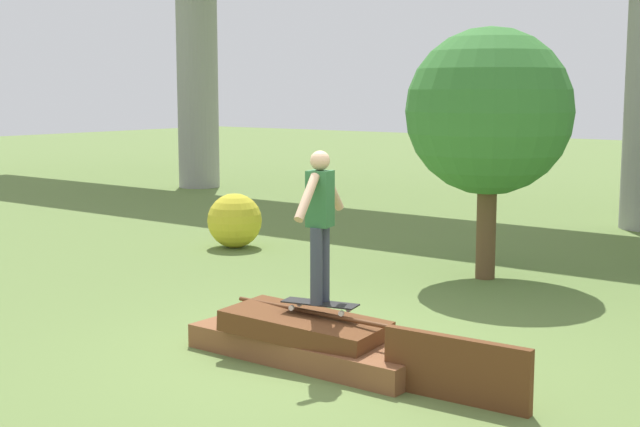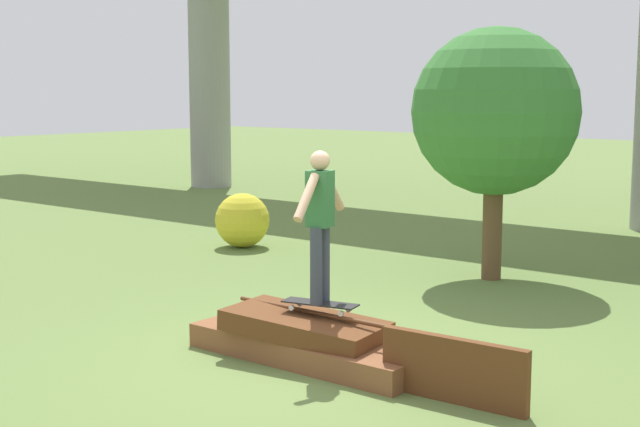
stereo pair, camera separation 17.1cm
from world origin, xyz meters
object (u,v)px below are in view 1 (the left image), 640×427
Objects in this scene: tree_behind_right at (489,112)px; bush_yellow_flowering at (235,221)px; skateboard at (320,304)px; skater at (320,217)px.

tree_behind_right is 3.81× the size of bush_yellow_flowering.
skater reaches higher than skateboard.
tree_behind_right is at bearing 96.09° from skateboard.
tree_behind_right reaches higher than skateboard.
tree_behind_right is at bearing 96.09° from skater.
bush_yellow_flowering is (-4.97, 4.12, -0.10)m from skateboard.
skater is at bearing -39.67° from bush_yellow_flowering.
bush_yellow_flowering is at bearing 140.33° from skater.
skateboard is at bearing -83.91° from tree_behind_right.
skater is 6.52m from bush_yellow_flowering.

